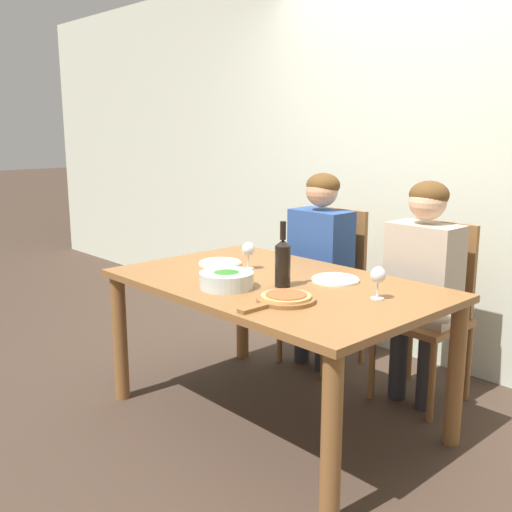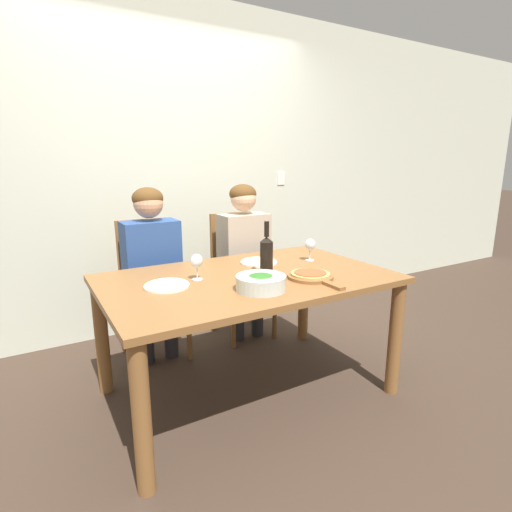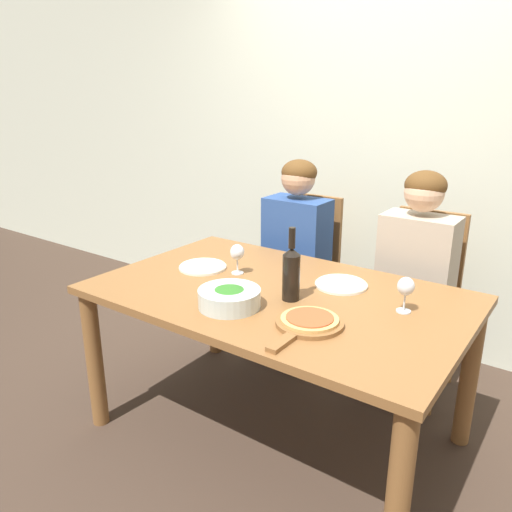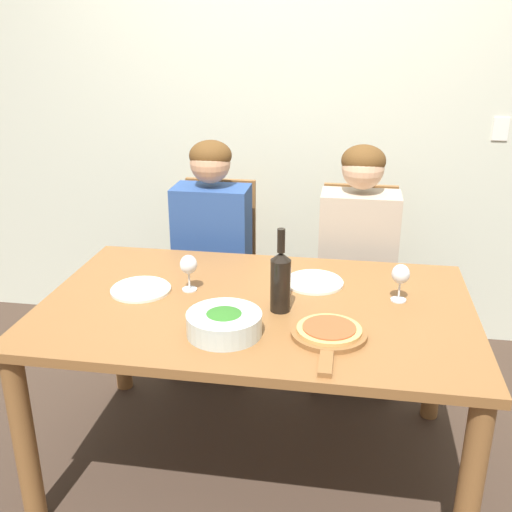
% 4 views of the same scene
% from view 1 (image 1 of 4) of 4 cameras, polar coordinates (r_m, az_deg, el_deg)
% --- Properties ---
extents(ground_plane, '(40.00, 40.00, 0.00)m').
position_cam_1_polar(ground_plane, '(3.30, 1.74, -15.19)').
color(ground_plane, '#3D2D23').
extents(back_wall, '(10.00, 0.06, 2.70)m').
position_cam_1_polar(back_wall, '(3.98, 15.74, 9.30)').
color(back_wall, beige).
rests_on(back_wall, ground).
extents(dining_table, '(1.66, 1.04, 0.76)m').
position_cam_1_polar(dining_table, '(3.06, 1.82, -4.32)').
color(dining_table, brown).
rests_on(dining_table, ground).
extents(chair_left, '(0.42, 0.42, 1.00)m').
position_cam_1_polar(chair_left, '(3.93, 7.06, -2.45)').
color(chair_left, brown).
rests_on(chair_left, ground).
extents(chair_right, '(0.42, 0.42, 1.00)m').
position_cam_1_polar(chair_right, '(3.52, 16.32, -4.60)').
color(chair_right, brown).
rests_on(chair_right, ground).
extents(person_woman, '(0.47, 0.51, 1.24)m').
position_cam_1_polar(person_woman, '(3.79, 6.00, 0.44)').
color(person_woman, '#28282D').
rests_on(person_woman, ground).
extents(person_man, '(0.47, 0.51, 1.24)m').
position_cam_1_polar(person_man, '(3.36, 15.52, -1.45)').
color(person_man, '#28282D').
rests_on(person_man, ground).
extents(wine_bottle, '(0.08, 0.08, 0.32)m').
position_cam_1_polar(wine_bottle, '(2.90, 2.56, -0.53)').
color(wine_bottle, black).
rests_on(wine_bottle, dining_table).
extents(broccoli_bowl, '(0.26, 0.26, 0.09)m').
position_cam_1_polar(broccoli_bowl, '(2.90, -2.82, -2.26)').
color(broccoli_bowl, silver).
rests_on(broccoli_bowl, dining_table).
extents(dinner_plate_left, '(0.24, 0.24, 0.02)m').
position_cam_1_polar(dinner_plate_left, '(3.40, -3.44, -0.66)').
color(dinner_plate_left, silver).
rests_on(dinner_plate_left, dining_table).
extents(dinner_plate_right, '(0.24, 0.24, 0.02)m').
position_cam_1_polar(dinner_plate_right, '(3.05, 7.56, -2.22)').
color(dinner_plate_right, silver).
rests_on(dinner_plate_right, dining_table).
extents(pizza_on_board, '(0.27, 0.41, 0.04)m').
position_cam_1_polar(pizza_on_board, '(2.67, 2.73, -4.08)').
color(pizza_on_board, brown).
rests_on(pizza_on_board, dining_table).
extents(wine_glass_left, '(0.07, 0.07, 0.15)m').
position_cam_1_polar(wine_glass_left, '(3.26, -0.75, 0.53)').
color(wine_glass_left, silver).
rests_on(wine_glass_left, dining_table).
extents(wine_glass_right, '(0.07, 0.07, 0.15)m').
position_cam_1_polar(wine_glass_right, '(2.75, 11.55, -1.94)').
color(wine_glass_right, silver).
rests_on(wine_glass_right, dining_table).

